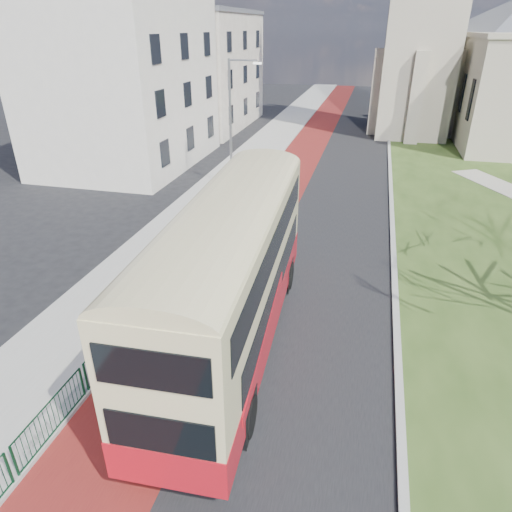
% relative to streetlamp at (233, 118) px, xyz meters
% --- Properties ---
extents(ground, '(160.00, 160.00, 0.00)m').
position_rel_streetlamp_xyz_m(ground, '(4.35, -18.00, -4.59)').
color(ground, black).
rests_on(ground, ground).
extents(road_carriageway, '(9.00, 120.00, 0.01)m').
position_rel_streetlamp_xyz_m(road_carriageway, '(5.85, 2.00, -4.59)').
color(road_carriageway, black).
rests_on(road_carriageway, ground).
extents(bus_lane, '(3.40, 120.00, 0.01)m').
position_rel_streetlamp_xyz_m(bus_lane, '(3.15, 2.00, -4.59)').
color(bus_lane, '#591414').
rests_on(bus_lane, ground).
extents(pavement_west, '(4.00, 120.00, 0.12)m').
position_rel_streetlamp_xyz_m(pavement_west, '(-0.65, 2.00, -4.53)').
color(pavement_west, gray).
rests_on(pavement_west, ground).
extents(kerb_west, '(0.25, 120.00, 0.13)m').
position_rel_streetlamp_xyz_m(kerb_west, '(1.35, 2.00, -4.53)').
color(kerb_west, '#999993').
rests_on(kerb_west, ground).
extents(kerb_east, '(0.25, 80.00, 0.13)m').
position_rel_streetlamp_xyz_m(kerb_east, '(10.45, 4.00, -4.53)').
color(kerb_east, '#999993').
rests_on(kerb_east, ground).
extents(pedestrian_railing, '(0.07, 24.00, 1.12)m').
position_rel_streetlamp_xyz_m(pedestrian_railing, '(1.40, -14.00, -4.04)').
color(pedestrian_railing, '#0C371D').
rests_on(pedestrian_railing, ground).
extents(street_block_near, '(10.30, 14.30, 13.00)m').
position_rel_streetlamp_xyz_m(street_block_near, '(-9.65, 4.00, 1.92)').
color(street_block_near, silver).
rests_on(street_block_near, ground).
extents(street_block_far, '(10.30, 16.30, 11.50)m').
position_rel_streetlamp_xyz_m(street_block_far, '(-9.65, 20.00, 1.17)').
color(street_block_far, '#B9AF9C').
rests_on(street_block_far, ground).
extents(streetlamp, '(2.13, 0.18, 8.00)m').
position_rel_streetlamp_xyz_m(streetlamp, '(0.00, 0.00, 0.00)').
color(streetlamp, gray).
rests_on(streetlamp, pavement_west).
extents(bus, '(3.39, 12.39, 5.13)m').
position_rel_streetlamp_xyz_m(bus, '(4.93, -16.62, -1.67)').
color(bus, '#A50F19').
rests_on(bus, ground).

